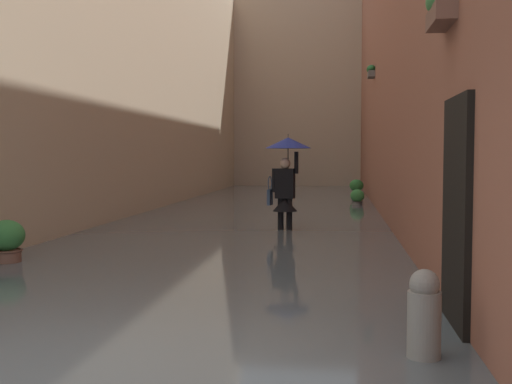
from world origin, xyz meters
The scene contains 9 objects.
ground_plane centered at (0.00, -13.36, 0.00)m, with size 66.80×66.80×0.00m, color slate.
flood_water centered at (0.00, -13.36, 0.09)m, with size 6.90×32.72×0.18m, color #515B60.
building_facade_right centered at (3.95, -13.36, 5.39)m, with size 2.04×30.72×10.78m.
building_facade_far centered at (0.00, -27.62, 4.58)m, with size 9.70×1.80×9.16m, color tan.
person_wading centered at (-0.95, -8.85, 1.42)m, with size 0.94×0.94×2.10m.
potted_plant_mid_left centered at (-2.64, -18.80, 0.49)m, with size 0.49×0.49×0.81m.
potted_plant_far_left centered at (-2.57, -15.43, 0.36)m, with size 0.42×0.42×0.64m.
potted_plant_far_right centered at (2.63, -4.41, 0.43)m, with size 0.51×0.51×0.77m.
mooring_bollard centered at (-2.63, -0.82, 0.42)m, with size 0.25×0.25×0.84m.
Camera 1 is at (-1.99, 3.98, 1.69)m, focal length 44.80 mm.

